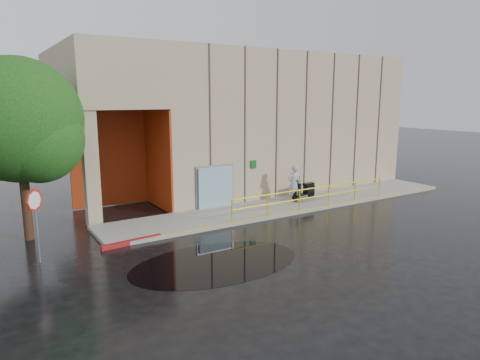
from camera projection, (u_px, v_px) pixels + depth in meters
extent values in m
plane|color=black|center=(286.00, 244.00, 16.38)|extent=(120.00, 120.00, 0.00)
cube|color=gray|center=(293.00, 204.00, 22.20)|extent=(20.00, 3.00, 0.15)
cube|color=tan|center=(255.00, 121.00, 27.90)|extent=(16.00, 10.00, 8.00)
cube|color=tan|center=(96.00, 78.00, 22.21)|extent=(4.00, 10.00, 3.00)
cube|color=tan|center=(91.00, 169.00, 18.30)|extent=(0.60, 0.60, 5.00)
cube|color=#9E2B0E|center=(109.00, 158.00, 21.72)|extent=(3.80, 0.15, 4.90)
cube|color=#9E2B0E|center=(158.00, 159.00, 21.28)|extent=(0.10, 3.50, 4.90)
cube|color=#8CADBF|center=(216.00, 187.00, 21.16)|extent=(1.90, 0.10, 2.00)
cube|color=slate|center=(215.00, 187.00, 21.22)|extent=(2.10, 0.06, 2.20)
cube|color=#0C541C|center=(254.00, 164.00, 22.23)|extent=(0.32, 0.04, 0.42)
cylinder|color=#D8C20B|center=(315.00, 188.00, 21.00)|extent=(9.50, 0.06, 0.06)
cylinder|color=#D8C20B|center=(314.00, 197.00, 21.09)|extent=(9.50, 0.06, 0.06)
imported|color=#AAA9AE|center=(294.00, 183.00, 22.26)|extent=(0.76, 0.55, 1.94)
cylinder|color=black|center=(296.00, 197.00, 22.40)|extent=(0.52, 0.20, 0.51)
cylinder|color=black|center=(311.00, 193.00, 23.26)|extent=(0.52, 0.20, 0.51)
cylinder|color=slate|center=(37.00, 231.00, 14.31)|extent=(0.07, 0.07, 2.24)
cylinder|color=#B41E11|center=(34.00, 200.00, 14.09)|extent=(0.57, 0.58, 0.77)
cylinder|color=white|center=(34.00, 200.00, 14.07)|extent=(0.44, 0.44, 0.61)
cube|color=maroon|center=(132.00, 242.00, 16.33)|extent=(2.41, 0.39, 0.18)
cube|color=black|center=(216.00, 263.00, 14.51)|extent=(6.17, 3.95, 0.01)
cylinder|color=black|center=(26.00, 199.00, 16.62)|extent=(0.36, 0.36, 3.27)
sphere|color=#1B4F1F|center=(18.00, 120.00, 16.04)|extent=(4.73, 4.73, 4.73)
sphere|color=#1B4F1F|center=(39.00, 139.00, 16.01)|extent=(3.31, 3.31, 3.31)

